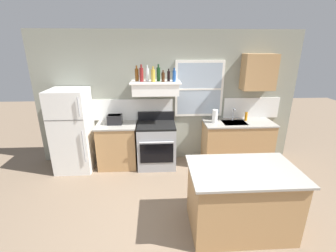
# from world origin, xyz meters

# --- Properties ---
(ground_plane) EXTENTS (16.00, 16.00, 0.00)m
(ground_plane) POSITION_xyz_m (0.00, 0.00, 0.00)
(ground_plane) COLOR #7A6651
(back_wall) EXTENTS (5.40, 0.11, 2.70)m
(back_wall) POSITION_xyz_m (0.03, 2.23, 1.35)
(back_wall) COLOR gray
(back_wall) RESTS_ON ground_plane
(refrigerator) EXTENTS (0.70, 0.72, 1.63)m
(refrigerator) POSITION_xyz_m (-1.90, 1.84, 0.82)
(refrigerator) COLOR white
(refrigerator) RESTS_ON ground_plane
(counter_left_of_stove) EXTENTS (0.79, 0.63, 0.91)m
(counter_left_of_stove) POSITION_xyz_m (-1.05, 1.90, 0.46)
(counter_left_of_stove) COLOR tan
(counter_left_of_stove) RESTS_ON ground_plane
(toaster) EXTENTS (0.30, 0.20, 0.19)m
(toaster) POSITION_xyz_m (-1.07, 1.92, 1.01)
(toaster) COLOR black
(toaster) RESTS_ON counter_left_of_stove
(stove_range) EXTENTS (0.76, 0.69, 1.09)m
(stove_range) POSITION_xyz_m (-0.25, 1.86, 0.46)
(stove_range) COLOR #9EA0A5
(stove_range) RESTS_ON ground_plane
(range_hood_shelf) EXTENTS (0.96, 0.52, 0.24)m
(range_hood_shelf) POSITION_xyz_m (-0.25, 1.96, 1.62)
(range_hood_shelf) COLOR white
(bottle_amber_wine) EXTENTS (0.07, 0.07, 0.30)m
(bottle_amber_wine) POSITION_xyz_m (-0.60, 2.02, 1.87)
(bottle_amber_wine) COLOR brown
(bottle_amber_wine) RESTS_ON range_hood_shelf
(bottle_red_label_wine) EXTENTS (0.07, 0.07, 0.32)m
(bottle_red_label_wine) POSITION_xyz_m (-0.51, 1.96, 1.88)
(bottle_red_label_wine) COLOR maroon
(bottle_red_label_wine) RESTS_ON range_hood_shelf
(bottle_clear_tall) EXTENTS (0.06, 0.06, 0.31)m
(bottle_clear_tall) POSITION_xyz_m (-0.40, 2.01, 1.87)
(bottle_clear_tall) COLOR silver
(bottle_clear_tall) RESTS_ON range_hood_shelf
(bottle_champagne_gold_foil) EXTENTS (0.08, 0.08, 0.29)m
(bottle_champagne_gold_foil) POSITION_xyz_m (-0.29, 1.92, 1.87)
(bottle_champagne_gold_foil) COLOR #B29333
(bottle_champagne_gold_foil) RESTS_ON range_hood_shelf
(bottle_dark_green_wine) EXTENTS (0.07, 0.07, 0.32)m
(bottle_dark_green_wine) POSITION_xyz_m (-0.19, 2.00, 1.88)
(bottle_dark_green_wine) COLOR #143819
(bottle_dark_green_wine) RESTS_ON range_hood_shelf
(bottle_brown_stout) EXTENTS (0.06, 0.06, 0.22)m
(bottle_brown_stout) POSITION_xyz_m (-0.10, 1.91, 1.84)
(bottle_brown_stout) COLOR #381E0F
(bottle_brown_stout) RESTS_ON range_hood_shelf
(bottle_balsamic_dark) EXTENTS (0.06, 0.06, 0.24)m
(bottle_balsamic_dark) POSITION_xyz_m (0.01, 1.99, 1.85)
(bottle_balsamic_dark) COLOR black
(bottle_balsamic_dark) RESTS_ON range_hood_shelf
(bottle_blue_liqueur) EXTENTS (0.07, 0.07, 0.26)m
(bottle_blue_liqueur) POSITION_xyz_m (0.11, 1.91, 1.85)
(bottle_blue_liqueur) COLOR #1E478C
(bottle_blue_liqueur) RESTS_ON range_hood_shelf
(counter_right_with_sink) EXTENTS (1.43, 0.63, 0.91)m
(counter_right_with_sink) POSITION_xyz_m (1.45, 1.90, 0.46)
(counter_right_with_sink) COLOR tan
(counter_right_with_sink) RESTS_ON ground_plane
(sink_faucet) EXTENTS (0.03, 0.17, 0.28)m
(sink_faucet) POSITION_xyz_m (1.35, 2.00, 1.08)
(sink_faucet) COLOR silver
(sink_faucet) RESTS_ON counter_right_with_sink
(paper_towel_roll) EXTENTS (0.11, 0.11, 0.27)m
(paper_towel_roll) POSITION_xyz_m (0.94, 1.90, 1.04)
(paper_towel_roll) COLOR white
(paper_towel_roll) RESTS_ON counter_right_with_sink
(dish_soap_bottle) EXTENTS (0.06, 0.06, 0.18)m
(dish_soap_bottle) POSITION_xyz_m (1.63, 2.00, 1.00)
(dish_soap_bottle) COLOR orange
(dish_soap_bottle) RESTS_ON counter_right_with_sink
(kitchen_island) EXTENTS (1.40, 0.90, 0.91)m
(kitchen_island) POSITION_xyz_m (0.86, 0.02, 0.46)
(kitchen_island) COLOR tan
(kitchen_island) RESTS_ON ground_plane
(upper_cabinet_right) EXTENTS (0.64, 0.32, 0.70)m
(upper_cabinet_right) POSITION_xyz_m (1.80, 2.04, 1.90)
(upper_cabinet_right) COLOR tan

